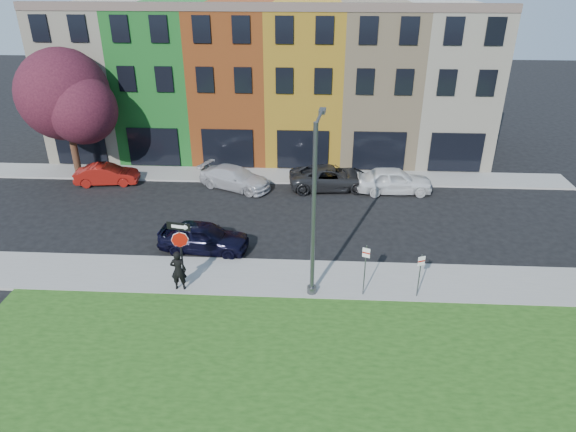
# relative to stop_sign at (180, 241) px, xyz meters

# --- Properties ---
(ground) EXTENTS (120.00, 120.00, 0.00)m
(ground) POSITION_rel_stop_sign_xyz_m (4.79, -2.40, -2.20)
(ground) COLOR black
(ground) RESTS_ON ground
(sidewalk_near) EXTENTS (40.00, 3.00, 0.12)m
(sidewalk_near) POSITION_rel_stop_sign_xyz_m (6.79, 0.60, -2.14)
(sidewalk_near) COLOR gray
(sidewalk_near) RESTS_ON ground
(sidewalk_far) EXTENTS (40.00, 2.40, 0.12)m
(sidewalk_far) POSITION_rel_stop_sign_xyz_m (1.79, 12.60, -2.14)
(sidewalk_far) COLOR gray
(sidewalk_far) RESTS_ON ground
(rowhouse_block) EXTENTS (30.00, 10.12, 10.00)m
(rowhouse_block) POSITION_rel_stop_sign_xyz_m (2.29, 18.78, 2.79)
(rowhouse_block) COLOR beige
(rowhouse_block) RESTS_ON ground
(stop_sign) EXTENTS (1.04, 0.24, 2.92)m
(stop_sign) POSITION_rel_stop_sign_xyz_m (0.00, 0.00, 0.00)
(stop_sign) COLOR black
(stop_sign) RESTS_ON sidewalk_near
(man) EXTENTS (0.72, 0.52, 1.83)m
(man) POSITION_rel_stop_sign_xyz_m (-0.06, -0.50, -1.16)
(man) COLOR black
(man) RESTS_ON sidewalk_near
(sedan_near) EXTENTS (2.60, 4.70, 1.49)m
(sedan_near) POSITION_rel_stop_sign_xyz_m (0.30, 2.95, -1.46)
(sedan_near) COLOR black
(sedan_near) RESTS_ON ground
(parked_car_red) EXTENTS (2.33, 4.21, 1.27)m
(parked_car_red) POSITION_rel_stop_sign_xyz_m (-7.47, 10.83, -1.56)
(parked_car_red) COLOR maroon
(parked_car_red) RESTS_ON ground
(parked_car_silver) EXTENTS (5.27, 6.00, 1.34)m
(parked_car_silver) POSITION_rel_stop_sign_xyz_m (0.70, 10.64, -1.53)
(parked_car_silver) COLOR #B3B2B7
(parked_car_silver) RESTS_ON ground
(parked_car_dark) EXTENTS (3.41, 5.60, 1.42)m
(parked_car_dark) POSITION_rel_stop_sign_xyz_m (6.61, 10.90, -1.49)
(parked_car_dark) COLOR black
(parked_car_dark) RESTS_ON ground
(parked_car_white) EXTENTS (2.23, 4.73, 1.56)m
(parked_car_white) POSITION_rel_stop_sign_xyz_m (10.43, 10.51, -1.42)
(parked_car_white) COLOR white
(parked_car_white) RESTS_ON ground
(street_lamp) EXTENTS (0.60, 2.57, 7.43)m
(street_lamp) POSITION_rel_stop_sign_xyz_m (5.62, -0.28, 1.67)
(street_lamp) COLOR #4E5053
(street_lamp) RESTS_ON sidewalk_near
(parking_sign_a) EXTENTS (0.30, 0.16, 2.38)m
(parking_sign_a) POSITION_rel_stop_sign_xyz_m (7.76, -0.51, -0.61)
(parking_sign_a) COLOR #4E5053
(parking_sign_a) RESTS_ON sidewalk_near
(parking_sign_b) EXTENTS (0.31, 0.15, 2.01)m
(parking_sign_b) POSITION_rel_stop_sign_xyz_m (10.01, -0.51, -0.81)
(parking_sign_b) COLOR #4E5053
(parking_sign_b) RESTS_ON sidewalk_near
(tree_purple) EXTENTS (6.67, 5.84, 8.04)m
(tree_purple) POSITION_rel_stop_sign_xyz_m (-9.73, 12.04, 3.04)
(tree_purple) COLOR #321B10
(tree_purple) RESTS_ON sidewalk_far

